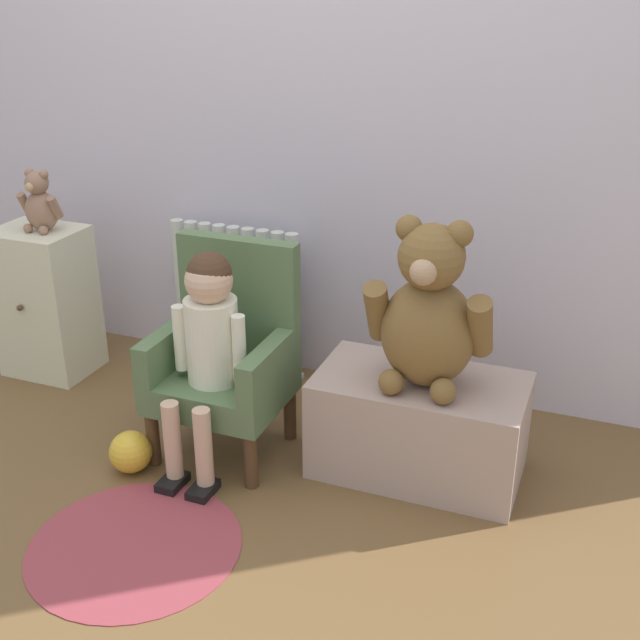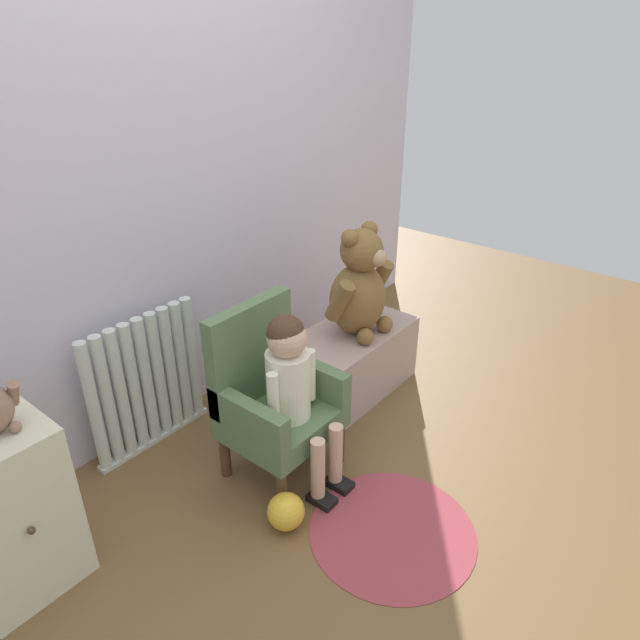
# 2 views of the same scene
# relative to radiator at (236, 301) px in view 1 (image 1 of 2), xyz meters

# --- Properties ---
(ground_plane) EXTENTS (6.00, 6.00, 0.00)m
(ground_plane) POSITION_rel_radiator_xyz_m (0.24, -0.96, -0.30)
(ground_plane) COLOR brown
(back_wall) EXTENTS (3.80, 0.05, 2.40)m
(back_wall) POSITION_rel_radiator_xyz_m (0.24, 0.12, 0.90)
(back_wall) COLOR silver
(back_wall) RESTS_ON ground_plane
(radiator) EXTENTS (0.56, 0.05, 0.61)m
(radiator) POSITION_rel_radiator_xyz_m (0.00, 0.00, 0.00)
(radiator) COLOR silver
(radiator) RESTS_ON ground_plane
(small_dresser) EXTENTS (0.33, 0.29, 0.60)m
(small_dresser) POSITION_rel_radiator_xyz_m (-0.71, -0.28, -0.00)
(small_dresser) COLOR beige
(small_dresser) RESTS_ON ground_plane
(child_armchair) EXTENTS (0.42, 0.38, 0.71)m
(child_armchair) POSITION_rel_radiator_xyz_m (0.23, -0.52, 0.04)
(child_armchair) COLOR #536F47
(child_armchair) RESTS_ON ground_plane
(child_figure) EXTENTS (0.25, 0.35, 0.73)m
(child_figure) POSITION_rel_radiator_xyz_m (0.23, -0.63, 0.17)
(child_figure) COLOR white
(child_figure) RESTS_ON ground_plane
(low_bench) EXTENTS (0.66, 0.37, 0.33)m
(low_bench) POSITION_rel_radiator_xyz_m (0.87, -0.44, -0.14)
(low_bench) COLOR tan
(low_bench) RESTS_ON ground_plane
(large_teddy_bear) EXTENTS (0.39, 0.27, 0.53)m
(large_teddy_bear) POSITION_rel_radiator_xyz_m (0.89, -0.46, 0.27)
(large_teddy_bear) COLOR brown
(large_teddy_bear) RESTS_ON low_bench
(small_teddy_bear) EXTENTS (0.17, 0.12, 0.24)m
(small_teddy_bear) POSITION_rel_radiator_xyz_m (-0.67, -0.27, 0.40)
(small_teddy_bear) COLOR #926C56
(small_teddy_bear) RESTS_ON small_dresser
(floor_rug) EXTENTS (0.61, 0.61, 0.01)m
(floor_rug) POSITION_rel_radiator_xyz_m (0.22, -1.11, -0.30)
(floor_rug) COLOR #983A43
(floor_rug) RESTS_ON ground_plane
(toy_ball) EXTENTS (0.14, 0.14, 0.14)m
(toy_ball) POSITION_rel_radiator_xyz_m (0.00, -0.79, -0.23)
(toy_ball) COLOR gold
(toy_ball) RESTS_ON ground_plane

